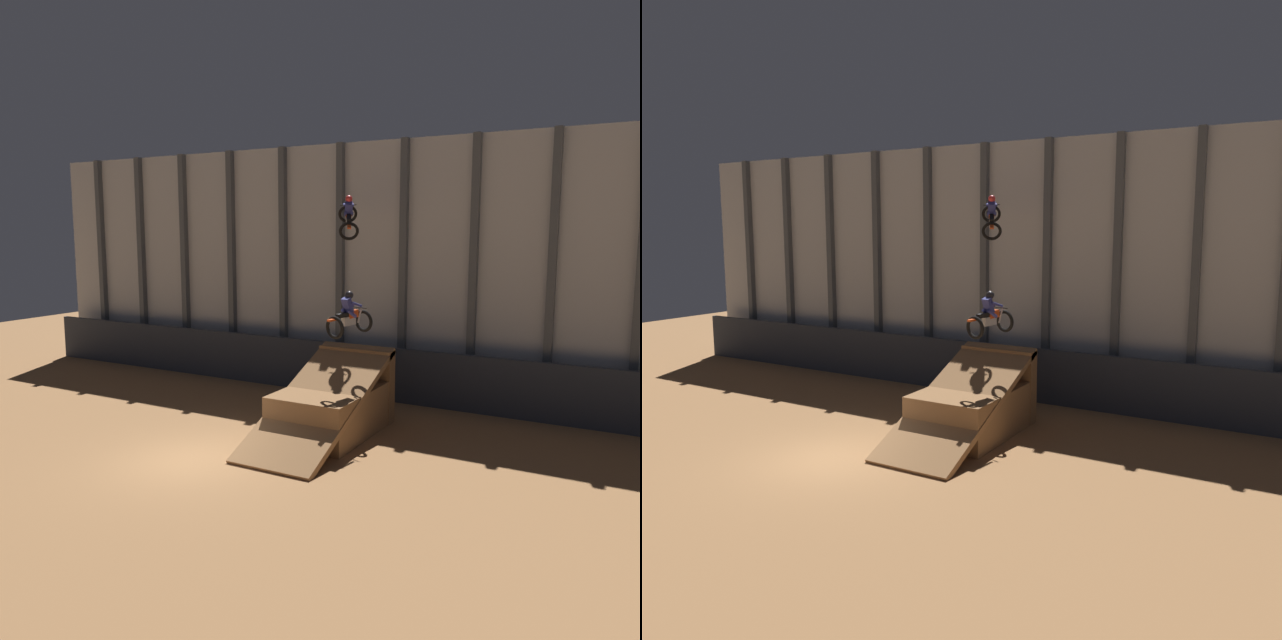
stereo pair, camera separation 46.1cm
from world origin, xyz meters
TOP-DOWN VIEW (x-y plane):
  - ground_plane at (0.00, 0.00)m, footprint 60.00×60.00m
  - arena_back_wall at (0.00, 9.80)m, footprint 32.00×0.40m
  - lower_barrier at (0.00, 8.66)m, footprint 31.36×0.20m
  - dirt_ramp at (2.47, 4.34)m, footprint 2.72×6.07m
  - rider_bike_left_air at (1.33, 7.67)m, footprint 1.43×1.83m
  - rider_bike_right_air at (3.01, 4.33)m, footprint 1.11×1.81m

SIDE VIEW (x-z plane):
  - ground_plane at x=0.00m, z-range 0.00..0.00m
  - dirt_ramp at x=2.47m, z-range -0.45..2.25m
  - lower_barrier at x=0.00m, z-range 0.00..2.11m
  - rider_bike_right_air at x=3.01m, z-range 3.12..4.59m
  - arena_back_wall at x=0.00m, z-range 0.00..10.09m
  - rider_bike_left_air at x=1.33m, z-range 6.24..7.93m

